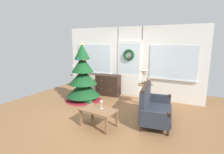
% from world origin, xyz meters
% --- Properties ---
extents(ground_plane, '(6.76, 6.76, 0.00)m').
position_xyz_m(ground_plane, '(0.00, 0.00, 0.00)').
color(ground_plane, brown).
extents(back_wall_with_door, '(5.20, 0.19, 2.55)m').
position_xyz_m(back_wall_with_door, '(0.00, 2.08, 1.28)').
color(back_wall_with_door, white).
rests_on(back_wall_with_door, ground).
extents(christmas_tree, '(1.25, 1.25, 2.04)m').
position_xyz_m(christmas_tree, '(-1.22, 0.86, 0.75)').
color(christmas_tree, '#4C331E').
rests_on(christmas_tree, ground).
extents(dresser_cabinet, '(0.92, 0.49, 0.78)m').
position_xyz_m(dresser_cabinet, '(-0.73, 1.79, 0.39)').
color(dresser_cabinet, black).
rests_on(dresser_cabinet, ground).
extents(settee_sofa, '(0.90, 1.53, 0.96)m').
position_xyz_m(settee_sofa, '(1.34, 0.32, 0.38)').
color(settee_sofa, black).
rests_on(settee_sofa, ground).
extents(side_table, '(0.50, 0.48, 0.71)m').
position_xyz_m(side_table, '(0.85, 1.31, 0.50)').
color(side_table, brown).
rests_on(side_table, ground).
extents(table_lamp, '(0.28, 0.28, 0.44)m').
position_xyz_m(table_lamp, '(0.79, 1.35, 0.99)').
color(table_lamp, silver).
rests_on(table_lamp, side_table).
extents(flower_vase, '(0.11, 0.10, 0.35)m').
position_xyz_m(flower_vase, '(0.95, 1.25, 0.83)').
color(flower_vase, tan).
rests_on(flower_vase, side_table).
extents(coffee_table, '(0.89, 0.61, 0.43)m').
position_xyz_m(coffee_table, '(0.25, -0.57, 0.36)').
color(coffee_table, brown).
rests_on(coffee_table, ground).
extents(wine_glass, '(0.08, 0.08, 0.20)m').
position_xyz_m(wine_glass, '(0.29, -0.50, 0.57)').
color(wine_glass, silver).
rests_on(wine_glass, coffee_table).
extents(gift_box, '(0.22, 0.20, 0.22)m').
position_xyz_m(gift_box, '(-0.88, 0.65, 0.11)').
color(gift_box, '#266633').
rests_on(gift_box, ground).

